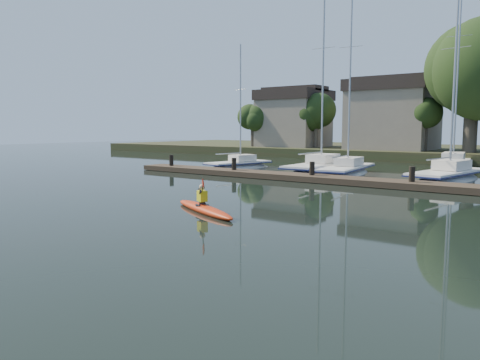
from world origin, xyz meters
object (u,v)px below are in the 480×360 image
Objects in this scene: sailboat_3 at (447,185)px; sailboat_2 at (346,178)px; sailboat_1 at (319,176)px; kayak at (204,207)px; sailboat_0 at (239,171)px; sailboat_6 at (452,172)px; dock at (358,181)px.

sailboat_2 is at bearing -169.43° from sailboat_3.
sailboat_1 is at bearing 163.71° from sailboat_2.
sailboat_1 reaches higher than kayak.
kayak is at bearing -92.00° from sailboat_2.
sailboat_3 is at bearing 13.15° from sailboat_0.
sailboat_6 is (14.12, 8.96, -0.02)m from sailboat_0.
sailboat_2 is at bearing 120.41° from dock.
sailboat_3 is at bearing -6.30° from sailboat_2.
sailboat_2 is (2.26, -0.39, 0.02)m from sailboat_1.
sailboat_2 is at bearing -10.45° from sailboat_1.
sailboat_1 reaches higher than sailboat_2.
sailboat_0 is at bearing 147.12° from kayak.
sailboat_1 is (6.82, 0.70, -0.03)m from sailboat_0.
sailboat_3 is (15.67, 0.33, -0.03)m from sailboat_0.
sailboat_1 is at bearing 134.42° from dock.
sailboat_6 is at bearing 47.84° from sailboat_1.
sailboat_2 is 10.01m from sailboat_6.
sailboat_6 is at bearing 110.57° from sailboat_3.
dock is 1.94× the size of sailboat_6.
sailboat_2 is at bearing 119.27° from kayak.
dock is (1.50, 11.95, 0.02)m from kayak.
sailboat_3 is at bearing 51.81° from dock.
sailboat_2 is (9.08, 0.31, -0.01)m from sailboat_0.
sailboat_6 is (5.04, 8.64, -0.02)m from sailboat_2.
sailboat_6 is at bearing 44.31° from sailboat_0.
sailboat_3 is at bearing 97.30° from kayak.
sailboat_0 is 0.63× the size of sailboat_6.
kayak is at bearing -78.85° from sailboat_1.
dock is 6.13m from sailboat_3.
kayak is 0.30× the size of sailboat_2.
sailboat_1 is 11.02m from sailboat_6.
sailboat_0 reaches higher than kayak.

